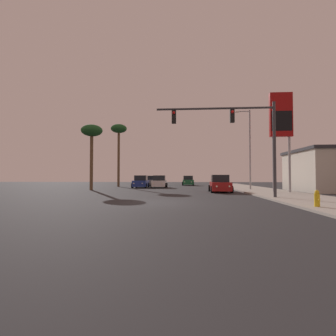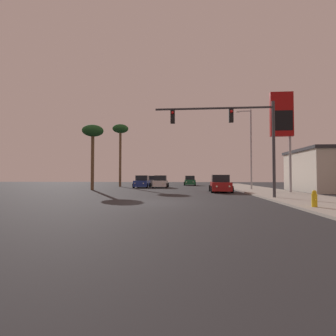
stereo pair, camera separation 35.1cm
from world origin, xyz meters
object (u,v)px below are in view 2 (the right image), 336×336
(car_grey, at_px, (152,181))
(fire_hydrant, at_px, (314,199))
(car_red, at_px, (220,184))
(palm_tree_mid, at_px, (120,132))
(car_white, at_px, (161,182))
(gas_station_sign, at_px, (282,120))
(street_lamp, at_px, (250,145))
(traffic_light_mast, at_px, (238,129))
(car_blue, at_px, (142,182))
(car_green, at_px, (190,181))
(palm_tree_near, at_px, (93,134))

(car_grey, height_order, fire_hydrant, car_grey)
(car_red, bearing_deg, palm_tree_mid, -42.11)
(car_white, height_order, gas_station_sign, gas_station_sign)
(gas_station_sign, bearing_deg, car_red, 162.25)
(street_lamp, relative_size, palm_tree_mid, 0.95)
(street_lamp, bearing_deg, car_white, 152.03)
(car_grey, relative_size, fire_hydrant, 5.72)
(gas_station_sign, bearing_deg, palm_tree_mid, 141.91)
(car_red, height_order, traffic_light_mast, traffic_light_mast)
(car_blue, relative_size, fire_hydrant, 5.72)
(street_lamp, bearing_deg, car_green, 113.40)
(palm_tree_mid, bearing_deg, traffic_light_mast, -56.30)
(car_blue, distance_m, gas_station_sign, 19.69)
(palm_tree_near, bearing_deg, street_lamp, 4.15)
(car_blue, relative_size, gas_station_sign, 0.48)
(car_grey, distance_m, fire_hydrant, 34.90)
(traffic_light_mast, bearing_deg, gas_station_sign, 50.61)
(car_white, bearing_deg, fire_hydrant, 110.84)
(street_lamp, distance_m, palm_tree_mid, 19.65)
(car_white, distance_m, fire_hydrant, 25.38)
(car_grey, height_order, gas_station_sign, gas_station_sign)
(car_red, height_order, car_green, same)
(palm_tree_near, bearing_deg, car_grey, 74.89)
(car_red, bearing_deg, palm_tree_near, -10.41)
(street_lamp, xyz_separation_m, palm_tree_mid, (-17.33, 8.71, 3.13))
(fire_hydrant, bearing_deg, palm_tree_mid, 121.61)
(car_green, relative_size, car_grey, 1.00)
(traffic_light_mast, relative_size, street_lamp, 0.90)
(fire_hydrant, bearing_deg, car_blue, 117.84)
(gas_station_sign, xyz_separation_m, palm_tree_near, (-19.29, 4.74, -0.20))
(traffic_light_mast, bearing_deg, palm_tree_mid, 123.70)
(car_blue, height_order, palm_tree_mid, palm_tree_mid)
(car_white, bearing_deg, car_green, -113.47)
(car_white, bearing_deg, car_red, 123.09)
(traffic_light_mast, xyz_separation_m, fire_hydrant, (2.39, -5.63, -4.28))
(car_red, distance_m, car_grey, 21.56)
(car_white, height_order, car_green, same)
(car_grey, bearing_deg, car_blue, 88.22)
(car_green, xyz_separation_m, palm_tree_near, (-11.00, -17.05, 5.65))
(car_green, distance_m, palm_tree_mid, 14.71)
(car_red, distance_m, palm_tree_mid, 20.23)
(street_lamp, xyz_separation_m, palm_tree_near, (-17.82, -1.29, 1.30))
(car_blue, relative_size, palm_tree_near, 0.59)
(car_green, bearing_deg, traffic_light_mast, 95.18)
(gas_station_sign, height_order, palm_tree_near, gas_station_sign)
(car_blue, xyz_separation_m, gas_station_sign, (14.83, -11.56, 5.86))
(traffic_light_mast, height_order, fire_hydrant, traffic_light_mast)
(traffic_light_mast, bearing_deg, car_green, 96.84)
(car_white, xyz_separation_m, car_red, (7.01, -10.09, 0.00))
(car_blue, bearing_deg, fire_hydrant, 115.58)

